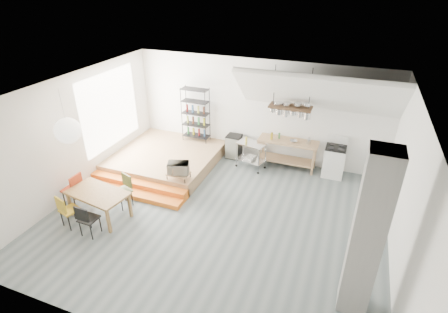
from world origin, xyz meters
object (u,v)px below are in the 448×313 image
at_px(rolling_cart, 251,152).
at_px(mini_fridge, 234,146).
at_px(stove, 334,161).
at_px(dining_table, 98,195).

distance_m(rolling_cart, mini_fridge, 0.91).
xyz_separation_m(rolling_cart, mini_fridge, (-0.74, 0.50, -0.16)).
height_order(stove, mini_fridge, stove).
relative_size(stove, rolling_cart, 1.25).
height_order(dining_table, rolling_cart, rolling_cart).
xyz_separation_m(stove, dining_table, (-5.20, -4.13, 0.15)).
relative_size(rolling_cart, mini_fridge, 1.23).
bearing_deg(rolling_cart, mini_fridge, 160.31).
distance_m(stove, rolling_cart, 2.47).
height_order(rolling_cart, mini_fridge, rolling_cart).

